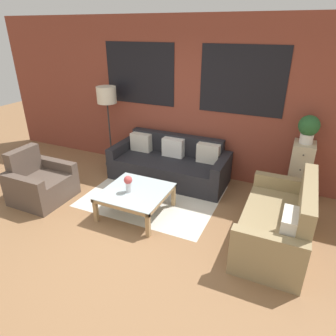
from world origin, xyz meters
The scene contains 11 objects.
ground_plane centered at (0.00, 0.00, 0.00)m, with size 16.00×16.00×0.00m, color #8E6642.
wall_back_brick centered at (0.00, 2.44, 1.41)m, with size 8.40×0.09×2.80m.
rug centered at (-0.12, 1.24, 0.00)m, with size 2.15×1.68×0.00m.
couch_dark centered at (-0.13, 1.95, 0.28)m, with size 2.13×0.88×0.78m.
settee_vintage centered at (1.90, 0.82, 0.31)m, with size 0.80×1.62×0.92m.
armchair_corner centered at (-1.75, 0.41, 0.28)m, with size 0.80×0.85×0.84m.
coffee_table centered at (-0.12, 0.68, 0.34)m, with size 0.93×0.93×0.39m.
floor_lamp centered at (-1.49, 2.06, 1.36)m, with size 0.37×0.37×1.58m.
drawer_cabinet centered at (2.06, 2.16, 0.49)m, with size 0.32×0.42×0.98m.
potted_plant centered at (2.06, 2.16, 1.22)m, with size 0.31×0.31×0.44m.
flower_vase centered at (-0.19, 0.61, 0.54)m, with size 0.12×0.12×0.26m.
Camera 1 is at (1.92, -2.64, 2.59)m, focal length 32.00 mm.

